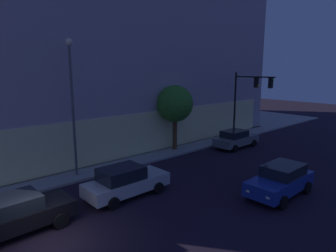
# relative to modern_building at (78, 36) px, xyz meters

# --- Properties ---
(ground_plane) EXTENTS (120.00, 120.00, 0.00)m
(ground_plane) POSITION_rel_modern_building_xyz_m (-12.14, -21.30, -10.52)
(ground_plane) COLOR black
(modern_building) EXTENTS (32.43, 27.70, 21.19)m
(modern_building) POSITION_rel_modern_building_xyz_m (0.00, 0.00, 0.00)
(modern_building) COLOR #4C4C51
(modern_building) RESTS_ON ground
(traffic_light_far_corner) EXTENTS (0.35, 4.11, 6.45)m
(traffic_light_far_corner) POSITION_rel_modern_building_xyz_m (8.50, -16.81, -5.81)
(traffic_light_far_corner) COLOR black
(traffic_light_far_corner) RESTS_ON sidewalk_corner
(street_lamp_sidewalk) EXTENTS (0.44, 0.44, 8.61)m
(street_lamp_sidewalk) POSITION_rel_modern_building_xyz_m (-7.82, -14.78, -5.03)
(street_lamp_sidewalk) COLOR #565656
(street_lamp_sidewalk) RESTS_ON sidewalk_corner
(sidewalk_tree) EXTENTS (3.07, 3.07, 5.46)m
(sidewalk_tree) POSITION_rel_modern_building_xyz_m (1.29, -14.42, -6.48)
(sidewalk_tree) COLOR brown
(sidewalk_tree) RESTS_ON sidewalk_corner
(car_black) EXTENTS (4.59, 2.22, 1.67)m
(car_black) POSITION_rel_modern_building_xyz_m (-12.71, -19.44, -9.66)
(car_black) COLOR black
(car_black) RESTS_ON ground
(car_silver) EXTENTS (4.77, 2.12, 1.71)m
(car_silver) POSITION_rel_modern_building_xyz_m (-7.13, -19.41, -9.66)
(car_silver) COLOR #B7BABF
(car_silver) RESTS_ON ground
(car_blue) EXTENTS (4.57, 2.14, 1.72)m
(car_blue) POSITION_rel_modern_building_xyz_m (-0.64, -25.05, -9.64)
(car_blue) COLOR navy
(car_blue) RESTS_ON ground
(car_grey) EXTENTS (4.59, 2.04, 1.59)m
(car_grey) POSITION_rel_modern_building_xyz_m (6.11, -17.27, -9.72)
(car_grey) COLOR slate
(car_grey) RESTS_ON ground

